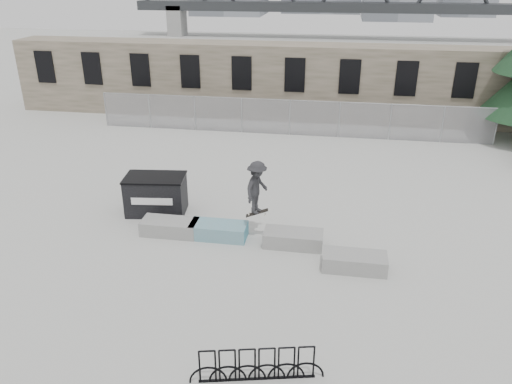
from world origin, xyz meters
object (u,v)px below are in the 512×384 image
planter_far_left (170,226)px  bike_rack (257,365)px  planter_offset (355,261)px  planter_center_left (218,230)px  planter_center_right (293,238)px  skateboarder (257,187)px  dumpster (156,194)px

planter_far_left → bike_rack: bearing=-56.6°
planter_offset → planter_center_left: bearing=164.6°
planter_far_left → bike_rack: 7.61m
planter_center_right → planter_offset: same height
skateboarder → dumpster: bearing=91.9°
planter_far_left → planter_center_left: bearing=0.6°
planter_far_left → dumpster: (-1.04, 1.57, 0.47)m
planter_far_left → planter_center_right: same height
planter_center_right → bike_rack: size_ratio=0.65×
planter_center_right → bike_rack: bearing=-92.2°
bike_rack → skateboarder: skateboarder is taller
planter_offset → dumpster: size_ratio=0.83×
planter_offset → planter_far_left: bearing=168.9°
planter_center_right → planter_center_left: bearing=176.9°
bike_rack → skateboarder: bearing=99.3°
bike_rack → planter_offset: bearing=65.8°
skateboarder → bike_rack: bearing=-150.8°
planter_center_left → planter_center_right: bearing=-3.1°
planter_far_left → planter_offset: 6.59m
planter_center_right → dumpster: 5.74m
planter_center_left → bike_rack: 6.82m
planter_center_left → dumpster: 3.25m
planter_center_left → bike_rack: (2.41, -6.37, 0.15)m
bike_rack → planter_center_right: bearing=87.8°
planter_center_left → skateboarder: 2.13m
planter_center_right → planter_far_left: bearing=178.4°
planter_offset → bike_rack: (-2.28, -5.08, 0.15)m
dumpster → planter_center_left: bearing=-35.7°
planter_center_right → planter_offset: size_ratio=1.00×
dumpster → skateboarder: bearing=-24.8°
planter_far_left → skateboarder: skateboarder is taller
planter_center_right → planter_offset: (2.04, -1.15, 0.00)m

